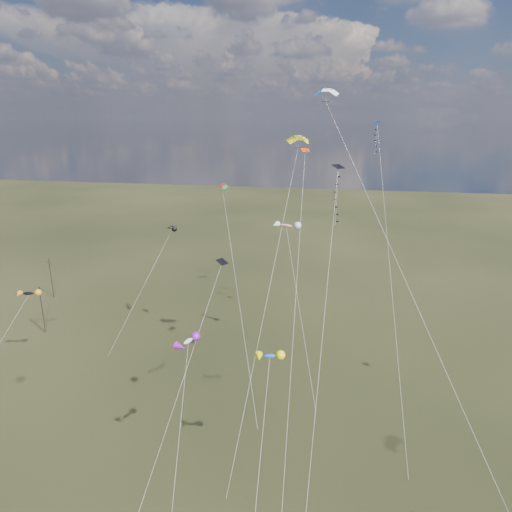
% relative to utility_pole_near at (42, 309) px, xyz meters
% --- Properties ---
extents(utility_pole_near, '(1.40, 0.20, 8.00)m').
position_rel_utility_pole_near_xyz_m(utility_pole_near, '(0.00, 0.00, 0.00)').
color(utility_pole_near, black).
rests_on(utility_pole_near, ground).
extents(utility_pole_far, '(1.40, 0.20, 8.00)m').
position_rel_utility_pole_near_xyz_m(utility_pole_far, '(-8.00, 14.00, 0.00)').
color(utility_pole_far, black).
rests_on(utility_pole_far, ground).
extents(diamond_black_high, '(1.64, 22.78, 29.53)m').
position_rel_utility_pole_near_xyz_m(diamond_black_high, '(46.67, -14.74, 20.94)').
color(diamond_black_high, black).
rests_on(diamond_black_high, ground).
extents(diamond_navy_tall, '(4.62, 26.40, 33.58)m').
position_rel_utility_pole_near_xyz_m(diamond_navy_tall, '(51.50, 1.51, 24.60)').
color(diamond_navy_tall, '#0B1A49').
rests_on(diamond_navy_tall, ground).
extents(diamond_black_mid, '(5.99, 11.95, 21.30)m').
position_rel_utility_pole_near_xyz_m(diamond_black_mid, '(35.21, -24.08, 11.61)').
color(diamond_black_mid, black).
rests_on(diamond_black_mid, ground).
extents(diamond_orange_center, '(1.62, 23.91, 30.87)m').
position_rel_utility_pole_near_xyz_m(diamond_orange_center, '(43.36, -17.45, 16.75)').
color(diamond_orange_center, '#EF3B00').
rests_on(diamond_orange_center, ground).
extents(parafoil_yellow, '(5.19, 20.83, 32.51)m').
position_rel_utility_pole_near_xyz_m(parafoil_yellow, '(42.03, -8.16, 27.62)').
color(parafoil_yellow, yellow).
rests_on(parafoil_yellow, ground).
extents(parafoil_blue_white, '(20.43, 27.64, 37.33)m').
position_rel_utility_pole_near_xyz_m(parafoil_blue_white, '(45.19, -10.62, 32.36)').
color(parafoil_blue_white, blue).
rests_on(parafoil_blue_white, ground).
extents(parafoil_tricolor, '(9.06, 17.24, 25.82)m').
position_rel_utility_pole_near_xyz_m(parafoil_tricolor, '(31.38, -1.46, 20.95)').
color(parafoil_tricolor, '#F3B807').
rests_on(parafoil_tricolor, ground).
extents(novelty_black_orange, '(5.64, 9.51, 11.43)m').
position_rel_utility_pole_near_xyz_m(novelty_black_orange, '(5.57, -9.37, 6.83)').
color(novelty_black_orange, black).
rests_on(novelty_black_orange, ground).
extents(novelty_orange_black, '(8.73, 10.53, 18.31)m').
position_rel_utility_pole_near_xyz_m(novelty_orange_black, '(21.74, 3.54, 13.62)').
color(novelty_orange_black, '#E75100').
rests_on(novelty_orange_black, ground).
extents(novelty_white_purple, '(1.63, 10.41, 15.23)m').
position_rel_utility_pole_near_xyz_m(novelty_white_purple, '(34.46, -25.51, 10.64)').
color(novelty_white_purple, silver).
rests_on(novelty_white_purple, ground).
extents(novelty_redwhite_stripe, '(7.98, 15.30, 20.32)m').
position_rel_utility_pole_near_xyz_m(novelty_redwhite_stripe, '(39.75, 0.86, 15.55)').
color(novelty_redwhite_stripe, '#D04322').
rests_on(novelty_redwhite_stripe, ground).
extents(novelty_blue_yellow, '(2.30, 12.91, 14.31)m').
position_rel_utility_pole_near_xyz_m(novelty_blue_yellow, '(41.82, -25.02, 9.66)').
color(novelty_blue_yellow, '#1A51AB').
rests_on(novelty_blue_yellow, ground).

